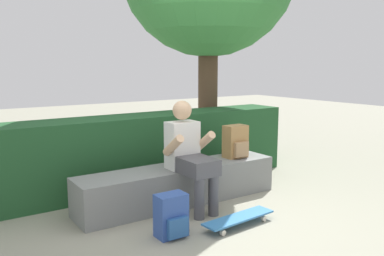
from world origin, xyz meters
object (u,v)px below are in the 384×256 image
(person_skater, at_px, (189,152))
(skateboard_near_person, at_px, (239,218))
(bench_main, at_px, (180,184))
(backpack_on_bench, at_px, (236,142))
(backpack_on_ground, at_px, (172,216))

(person_skater, distance_m, skateboard_near_person, 0.88)
(bench_main, bearing_deg, skateboard_near_person, -82.76)
(skateboard_near_person, bearing_deg, bench_main, 97.24)
(backpack_on_bench, bearing_deg, skateboard_near_person, -128.07)
(person_skater, bearing_deg, skateboard_near_person, -79.13)
(skateboard_near_person, height_order, backpack_on_bench, backpack_on_bench)
(skateboard_near_person, bearing_deg, backpack_on_bench, 51.93)
(person_skater, bearing_deg, bench_main, 85.64)
(backpack_on_bench, height_order, backpack_on_ground, backpack_on_bench)
(bench_main, height_order, backpack_on_bench, backpack_on_bench)
(person_skater, relative_size, skateboard_near_person, 1.44)
(bench_main, relative_size, backpack_on_bench, 6.02)
(person_skater, bearing_deg, backpack_on_bench, 14.13)
(person_skater, distance_m, backpack_on_bench, 0.85)
(backpack_on_bench, bearing_deg, bench_main, 179.33)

